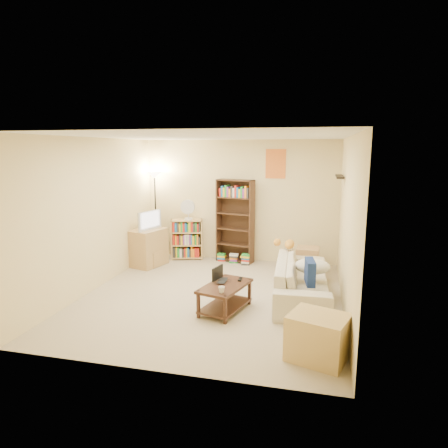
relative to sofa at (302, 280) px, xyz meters
The scene contains 19 objects.
room 1.93m from the sofa, 169.85° to the right, with size 4.50×4.54×2.52m.
sofa is the anchor object (origin of this frame).
navy_pillow 0.53m from the sofa, 74.61° to the right, with size 0.39×0.12×0.35m, color navy.
cream_blanket 0.26m from the sofa, 21.30° to the left, with size 0.55×0.39×0.24m, color silver.
tabby_cat 0.91m from the sofa, 111.47° to the left, with size 0.47×0.19×0.16m.
coffee_table 1.31m from the sofa, 143.98° to the right, with size 0.70×0.99×0.40m.
laptop 1.27m from the sofa, 149.13° to the right, with size 0.20×0.30×0.02m, color black.
laptop_screen 1.37m from the sofa, 153.01° to the right, with size 0.01×0.30×0.20m, color white.
mug 1.51m from the sofa, 133.31° to the right, with size 0.10×0.10×0.09m, color white.
tv_remote 1.03m from the sofa, 150.23° to the right, with size 0.05×0.16×0.02m, color black.
tv_stand 3.29m from the sofa, 160.20° to the left, with size 0.49×0.69×0.74m, color tan.
television 3.35m from the sofa, 160.20° to the left, with size 0.27×0.65×0.38m, color black.
tall_bookshelf 2.39m from the sofa, 129.03° to the left, with size 0.81×0.42×1.71m.
short_bookshelf 3.05m from the sofa, 144.76° to the left, with size 0.71×0.43×0.85m.
desk_fan 3.09m from the sofa, 144.92° to the left, with size 0.30×0.17×0.43m.
floor_lamp 3.84m from the sofa, 150.94° to the left, with size 0.31×0.31×1.85m.
side_table 1.41m from the sofa, 88.59° to the left, with size 0.42×0.42×0.48m, color tan.
end_cabinet 1.86m from the sofa, 82.03° to the right, with size 0.62×0.52×0.52m, color #DCB56B.
book_stacks 2.22m from the sofa, 130.30° to the left, with size 0.73×0.31×0.22m.
Camera 1 is at (1.59, -5.83, 2.32)m, focal length 32.00 mm.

